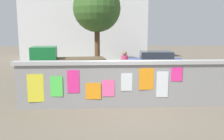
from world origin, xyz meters
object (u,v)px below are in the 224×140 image
bicycle_near (128,83)px  bicycle_far (62,90)px  auto_rickshaw_truck (65,65)px  car_parked (153,62)px  motorcycle (189,80)px  tree_roadside (97,8)px  person_walking (125,64)px

bicycle_near → bicycle_far: 2.97m
auto_rickshaw_truck → bicycle_far: auto_rickshaw_truck is taller
bicycle_far → car_parked: bearing=48.8°
bicycle_far → bicycle_near: bearing=24.1°
motorcycle → tree_roadside: size_ratio=0.32×
auto_rickshaw_truck → motorcycle: size_ratio=1.99×
motorcycle → bicycle_near: bearing=-179.6°
motorcycle → car_parked: bearing=98.3°
motorcycle → person_walking: bearing=148.8°
bicycle_far → tree_roadside: tree_roadside is taller
person_walking → bicycle_far: bearing=-133.6°
auto_rickshaw_truck → bicycle_far: bearing=-84.7°
bicycle_far → tree_roadside: bearing=81.3°
bicycle_near → tree_roadside: bearing=100.6°
car_parked → person_walking: (-2.07, -2.62, 0.26)m
car_parked → bicycle_far: 7.29m
auto_rickshaw_truck → tree_roadside: bearing=73.7°
car_parked → person_walking: person_walking is taller
person_walking → tree_roadside: tree_roadside is taller
motorcycle → bicycle_near: (-2.71, -0.02, -0.10)m
auto_rickshaw_truck → motorcycle: bearing=-18.3°
car_parked → tree_roadside: tree_roadside is taller
car_parked → tree_roadside: size_ratio=0.66×
car_parked → bicycle_near: (-2.09, -4.27, -0.37)m
motorcycle → bicycle_near: size_ratio=1.12×
car_parked → motorcycle: size_ratio=2.09×
motorcycle → tree_roadside: 9.24m
motorcycle → tree_roadside: bearing=119.1°
person_walking → car_parked: bearing=51.7°
auto_rickshaw_truck → car_parked: auto_rickshaw_truck is taller
car_parked → bicycle_far: (-4.79, -5.48, -0.37)m
auto_rickshaw_truck → person_walking: size_ratio=2.32×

